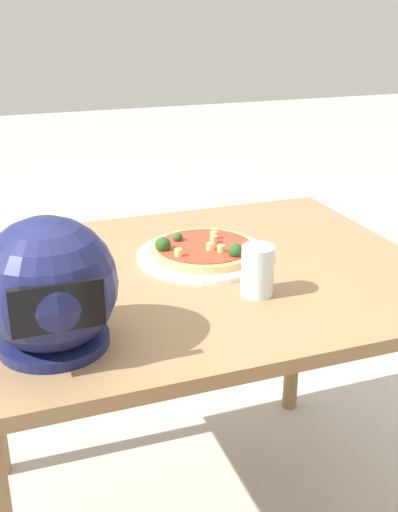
{
  "coord_description": "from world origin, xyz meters",
  "views": [
    {
      "loc": [
        0.44,
        1.26,
        1.32
      ],
      "look_at": [
        -0.03,
        -0.03,
        0.76
      ],
      "focal_mm": 43.94,
      "sensor_mm": 36.0,
      "label": 1
    }
  ],
  "objects_px": {
    "dining_table": "(194,305)",
    "motorcycle_helmet": "(49,288)",
    "drinking_glass": "(258,271)",
    "pizza": "(204,249)"
  },
  "relations": [
    {
      "from": "pizza",
      "to": "dining_table",
      "type": "bearing_deg",
      "value": 52.36
    },
    {
      "from": "motorcycle_helmet",
      "to": "drinking_glass",
      "type": "xyz_separation_m",
      "value": [
        -0.44,
        -0.07,
        -0.06
      ]
    },
    {
      "from": "pizza",
      "to": "motorcycle_helmet",
      "type": "distance_m",
      "value": 0.51
    },
    {
      "from": "dining_table",
      "to": "drinking_glass",
      "type": "bearing_deg",
      "value": 117.03
    },
    {
      "from": "drinking_glass",
      "to": "dining_table",
      "type": "bearing_deg",
      "value": -62.97
    },
    {
      "from": "dining_table",
      "to": "motorcycle_helmet",
      "type": "bearing_deg",
      "value": 34.03
    },
    {
      "from": "pizza",
      "to": "drinking_glass",
      "type": "xyz_separation_m",
      "value": [
        -0.04,
        0.23,
        0.03
      ]
    },
    {
      "from": "dining_table",
      "to": "motorcycle_helmet",
      "type": "distance_m",
      "value": 0.47
    },
    {
      "from": "motorcycle_helmet",
      "to": "pizza",
      "type": "bearing_deg",
      "value": -143.16
    },
    {
      "from": "dining_table",
      "to": "pizza",
      "type": "xyz_separation_m",
      "value": [
        -0.05,
        -0.06,
        0.11
      ]
    }
  ]
}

